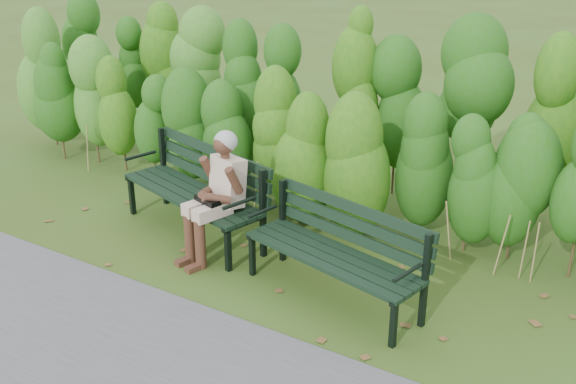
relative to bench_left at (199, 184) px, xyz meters
The scene contains 6 objects.
ground 1.36m from the bench_left, 15.74° to the right, with size 80.00×80.00×0.00m, color #394716.
hedge_band 2.04m from the bench_left, 52.38° to the left, with size 11.04×1.67×2.42m.
leaf_litter 1.93m from the bench_left, 15.18° to the right, with size 5.18×2.05×0.01m.
bench_left is the anchor object (origin of this frame).
bench_right 2.06m from the bench_left, 11.66° to the right, with size 1.94×1.00×0.93m.
seated_woman 0.68m from the bench_left, 33.95° to the right, with size 0.57×0.84×1.39m.
Camera 1 is at (3.40, -5.18, 3.52)m, focal length 42.00 mm.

